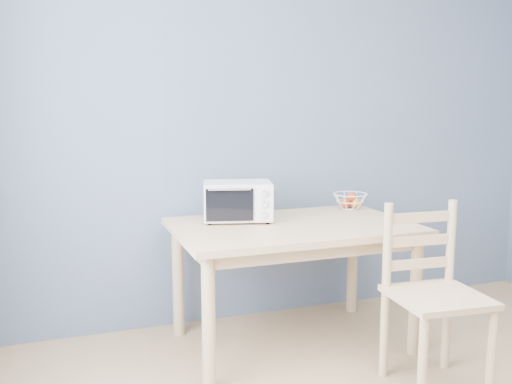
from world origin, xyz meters
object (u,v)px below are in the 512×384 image
object	(u,v)px
toaster_oven	(235,201)
dining_chair	(433,298)
fruit_basket	(350,200)
dining_table	(293,240)

from	to	relation	value
toaster_oven	dining_chair	xyz separation A→B (m)	(0.78, -0.90, -0.41)
fruit_basket	dining_chair	world-z (taller)	dining_chair
toaster_oven	fruit_basket	distance (m)	0.86
fruit_basket	dining_chair	size ratio (longest dim) A/B	0.27
fruit_basket	dining_chair	distance (m)	1.07
toaster_oven	dining_table	bearing A→B (deg)	-17.77
dining_chair	toaster_oven	bearing A→B (deg)	135.28
dining_table	dining_chair	size ratio (longest dim) A/B	1.48
dining_table	dining_chair	xyz separation A→B (m)	(0.48, -0.71, -0.18)
toaster_oven	fruit_basket	size ratio (longest dim) A/B	1.79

